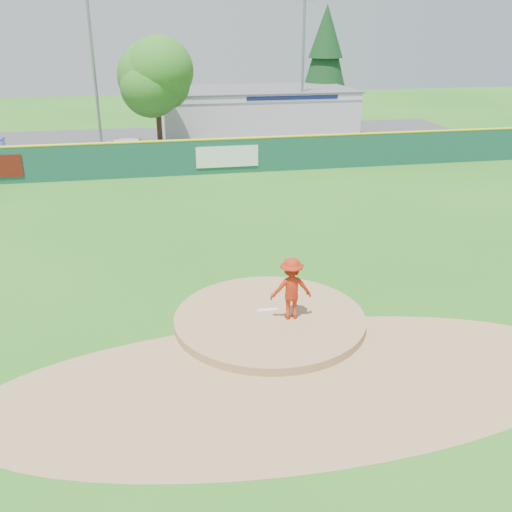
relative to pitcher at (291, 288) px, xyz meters
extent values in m
plane|color=#286B19|center=(-0.56, 0.22, -1.16)|extent=(120.00, 120.00, 0.00)
cylinder|color=#9E774C|center=(-0.56, 0.22, -1.16)|extent=(5.50, 5.50, 0.50)
cube|color=white|center=(-0.56, 0.52, -0.89)|extent=(0.60, 0.15, 0.04)
cylinder|color=#9E774C|center=(-0.56, -2.78, -1.15)|extent=(15.40, 15.40, 0.01)
cube|color=#38383A|center=(-0.56, 27.22, -1.15)|extent=(44.00, 16.00, 0.02)
imported|color=#A8240E|center=(0.00, 0.00, 0.00)|extent=(1.20, 0.73, 1.82)
imported|color=white|center=(-4.21, 21.49, -0.36)|extent=(5.63, 2.66, 1.55)
cube|color=silver|center=(5.44, 32.22, 0.44)|extent=(15.00, 8.00, 3.20)
cube|color=white|center=(5.44, 28.20, 1.84)|extent=(15.00, 0.06, 0.55)
cube|color=#0F194C|center=(7.44, 28.16, 1.84)|extent=(7.00, 0.03, 0.28)
cube|color=#59595B|center=(5.44, 32.22, 2.09)|extent=(15.20, 8.20, 0.12)
cube|color=white|center=(0.96, 18.14, -0.16)|extent=(3.60, 0.04, 1.20)
cube|color=#16493B|center=(-0.56, 18.22, -0.16)|extent=(40.00, 0.10, 2.00)
cylinder|color=yellow|center=(-0.56, 18.22, 0.84)|extent=(40.00, 0.14, 0.14)
cylinder|color=#382314|center=(-2.56, 25.22, 0.14)|extent=(0.36, 0.36, 2.60)
sphere|color=#387F23|center=(-2.56, 25.22, 3.40)|extent=(5.60, 5.60, 5.60)
cylinder|color=#382314|center=(12.44, 36.22, -0.36)|extent=(0.40, 0.40, 1.60)
cone|color=#113A16|center=(12.44, 36.22, 4.39)|extent=(4.40, 4.40, 7.90)
cylinder|color=gray|center=(-6.56, 27.22, 4.34)|extent=(0.20, 0.20, 11.00)
cylinder|color=gray|center=(8.44, 29.22, 3.84)|extent=(0.20, 0.20, 10.00)
camera|label=1|loc=(-3.81, -13.97, 6.85)|focal=40.00mm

